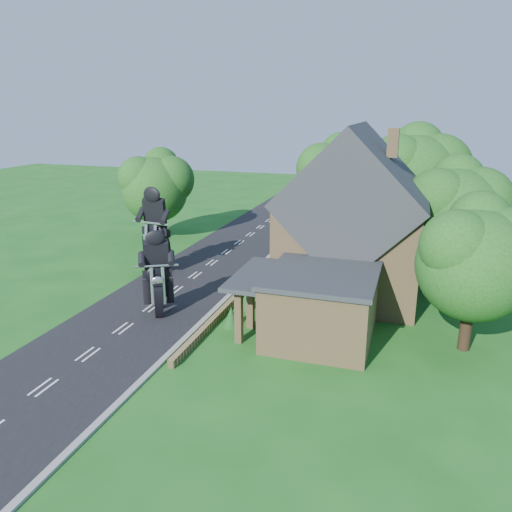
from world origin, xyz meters
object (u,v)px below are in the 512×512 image
(annex, at_px, (319,304))
(motorcycle_lead, at_px, (159,301))
(motorcycle_follow, at_px, (158,260))
(garden_wall, at_px, (250,284))
(house, at_px, (352,225))

(annex, bearing_deg, motorcycle_lead, 178.72)
(motorcycle_lead, relative_size, motorcycle_follow, 0.80)
(garden_wall, relative_size, motorcycle_follow, 11.31)
(house, relative_size, motorcycle_follow, 5.26)
(garden_wall, distance_m, house, 7.52)
(annex, relative_size, motorcycle_lead, 4.53)
(garden_wall, xyz_separation_m, annex, (5.57, -5.80, 1.57))
(house, relative_size, annex, 1.45)
(motorcycle_follow, bearing_deg, motorcycle_lead, 125.15)
(annex, distance_m, motorcycle_follow, 14.20)
(motorcycle_lead, bearing_deg, house, -173.54)
(annex, height_order, motorcycle_lead, annex)
(garden_wall, height_order, motorcycle_follow, motorcycle_follow)
(house, xyz_separation_m, annex, (-0.62, -6.80, -2.58))
(annex, bearing_deg, house, 84.76)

